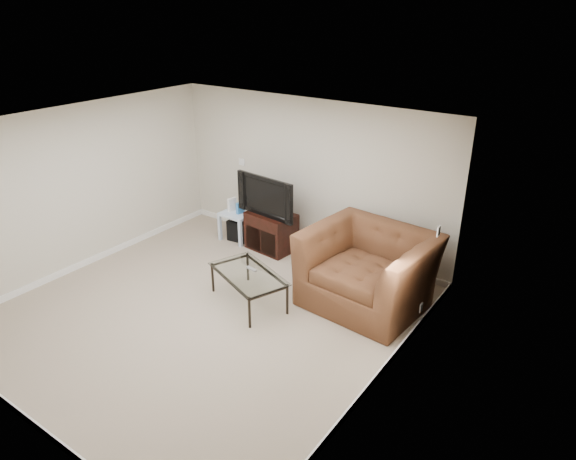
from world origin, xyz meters
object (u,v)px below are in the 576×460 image
Objects in this scene: tv_stand at (271,231)px; television at (270,195)px; side_table at (239,225)px; recliner at (369,257)px; subwoofer at (241,229)px; coffee_table at (249,288)px.

tv_stand is 0.72× the size of television.
television reaches higher than side_table.
side_table is 2.89m from recliner.
side_table is (-0.70, 0.03, -0.72)m from television.
television is 2.05× the size of side_table.
television is 2.89× the size of subwoofer.
tv_stand is at bearing -1.70° from subwoofer.
recliner reaches higher than side_table.
coffee_table is (-1.33, -0.93, -0.48)m from recliner.
television reaches higher than tv_stand.
side_table is (-0.71, 0.00, -0.07)m from tv_stand.
television is at bearing 169.57° from recliner.
tv_stand reaches higher than subwoofer.
subwoofer is at bearing 172.15° from recliner.
tv_stand is at bearing 0.00° from side_table.
side_table is 2.11m from coffee_table.
television is at bearing -2.59° from side_table.
coffee_table is (1.46, -1.53, -0.03)m from side_table.
coffee_table is (0.75, -1.50, -0.75)m from television.
side_table is at bearing 133.58° from coffee_table.
recliner is at bearing 34.86° from coffee_table.
tv_stand is at bearing 168.73° from recliner.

